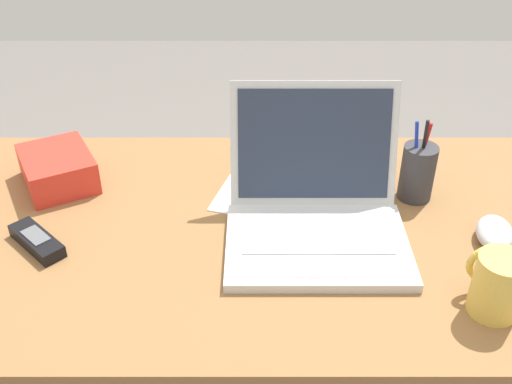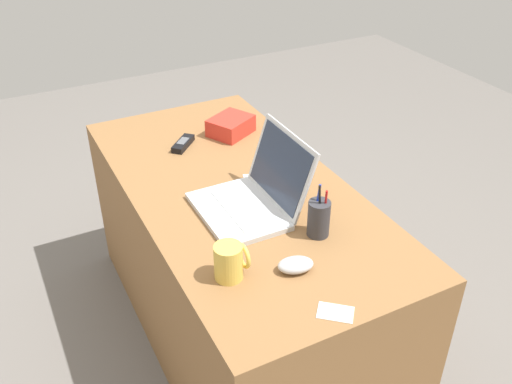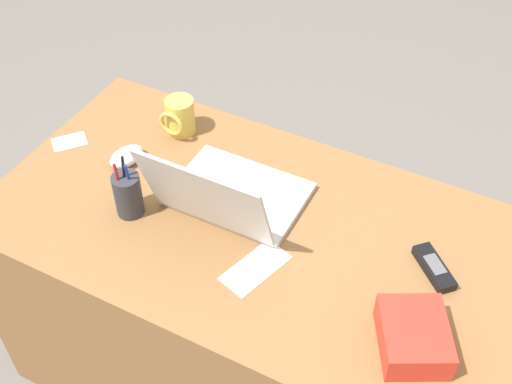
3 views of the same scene
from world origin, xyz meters
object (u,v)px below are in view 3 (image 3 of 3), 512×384
Objects in this scene: computer_mouse at (127,156)px; pen_holder at (128,194)px; cordless_phone at (434,268)px; snack_bag at (413,336)px; coffee_mug_white at (179,117)px; laptop at (228,195)px.

pen_holder is at bearing 142.56° from computer_mouse.
computer_mouse is at bearing 0.96° from cordless_phone.
computer_mouse is at bearing -13.13° from snack_bag.
pen_holder is 0.75m from snack_bag.
coffee_mug_white reaches higher than computer_mouse.
cordless_phone is 0.75× the size of snack_bag.
coffee_mug_white is (0.27, -0.21, 0.00)m from laptop.
laptop is at bearing 142.61° from coffee_mug_white.
laptop is 0.52m from cordless_phone.
laptop is at bearing -151.12° from pen_holder.
computer_mouse is 0.97× the size of coffee_mug_white.
snack_bag is at bearing 154.81° from coffee_mug_white.
computer_mouse is (0.33, -0.03, -0.03)m from laptop.
laptop reaches higher than computer_mouse.
computer_mouse is at bearing -5.23° from laptop.
laptop is 0.34m from coffee_mug_white.
pen_holder is at bearing 99.62° from coffee_mug_white.
coffee_mug_white reaches higher than cordless_phone.
computer_mouse is 0.19m from coffee_mug_white.
snack_bag is at bearing -178.56° from computer_mouse.
cordless_phone is (-0.85, -0.01, -0.01)m from computer_mouse.
computer_mouse is 0.85m from cordless_phone.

